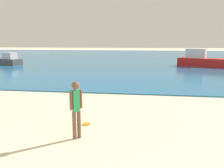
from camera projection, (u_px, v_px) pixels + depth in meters
The scene contains 5 objects.
water at pixel (138, 57), 41.32m from camera, with size 160.00×60.00×0.06m, color #1E6B9E.
person_standing at pixel (76, 107), 6.46m from camera, with size 0.31×0.28×1.67m.
frisbee at pixel (86, 124), 7.72m from camera, with size 0.27×0.27×0.03m, color orange.
boat_near at pixel (7, 60), 27.31m from camera, with size 4.45×2.89×1.45m.
boat_far at pixel (203, 60), 24.99m from camera, with size 5.90×3.90×1.92m.
Camera 1 is at (1.16, -0.50, 2.76)m, focal length 36.70 mm.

